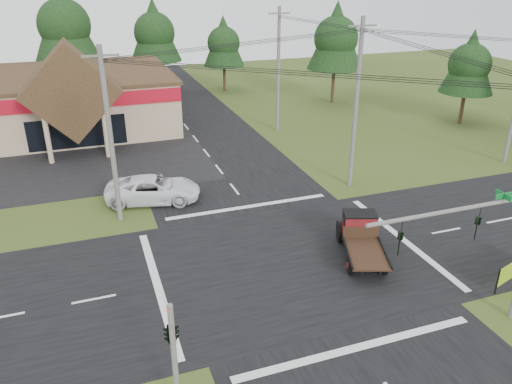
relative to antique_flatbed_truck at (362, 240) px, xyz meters
name	(u,v)px	position (x,y,z in m)	size (l,w,h in m)	color
ground	(290,261)	(-3.72, 0.89, -1.10)	(120.00, 120.00, 0.00)	#354719
road_ns	(290,261)	(-3.72, 0.89, -1.09)	(12.00, 120.00, 0.02)	black
road_ew	(290,261)	(-3.72, 0.89, -1.08)	(120.00, 12.00, 0.02)	black
parking_apron	(27,169)	(-17.72, 19.89, -1.08)	(28.00, 14.00, 0.02)	black
cvs_building	(9,104)	(-19.42, 30.46, 1.68)	(30.40, 18.20, 9.19)	tan
traffic_signal_mast	(501,236)	(2.10, -6.61, 3.33)	(8.12, 0.24, 7.00)	#595651
traffic_signal_corner	(171,323)	(-11.22, -6.43, 2.43)	(0.53, 2.48, 4.40)	#595651
utility_pole_nw	(110,136)	(-11.72, 8.89, 4.29)	(2.00, 0.30, 10.50)	#595651
utility_pole_ne	(356,104)	(4.28, 8.89, 4.79)	(2.00, 0.30, 11.50)	#595651
utility_pole_n	(278,70)	(4.28, 22.89, 4.64)	(2.00, 0.30, 11.20)	#595651
tree_row_c	(64,22)	(-13.72, 41.89, 7.62)	(7.28, 7.28, 13.13)	#332316
tree_row_d	(154,31)	(-3.72, 42.89, 6.28)	(6.16, 6.16, 11.11)	#332316
tree_row_e	(224,41)	(4.28, 40.89, 4.94)	(5.04, 5.04, 9.09)	#332316
tree_side_ne	(336,36)	(14.28, 30.89, 6.28)	(6.16, 6.16, 11.11)	#332316
tree_side_e_near	(470,62)	(22.28, 18.89, 4.94)	(5.04, 5.04, 9.09)	#332316
antique_flatbed_truck	(362,240)	(0.00, 0.00, 0.00)	(2.00, 5.24, 2.19)	#4F110B
white_pickup	(153,189)	(-9.34, 10.88, -0.24)	(2.83, 6.14, 1.71)	white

